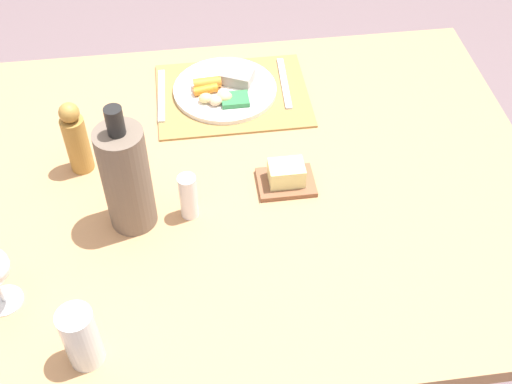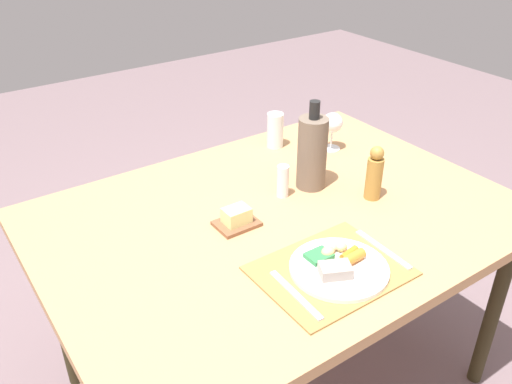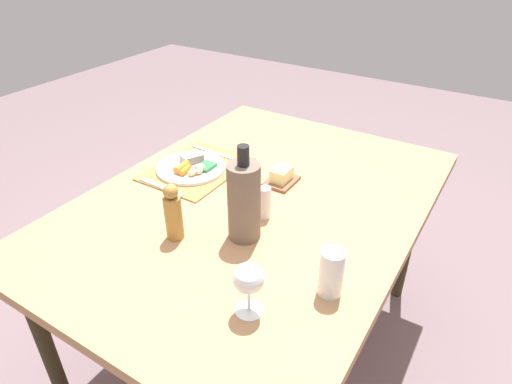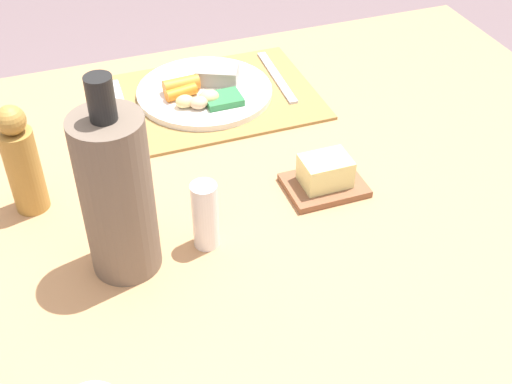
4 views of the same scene
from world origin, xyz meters
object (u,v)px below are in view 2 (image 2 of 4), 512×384
Objects in this scene: wine_glass at (333,124)px; fork at (296,294)px; dinner_plate at (338,266)px; pepper_mill at (374,174)px; cooler_bottle at (312,152)px; salt_shaker at (283,181)px; water_tumbler at (275,132)px; butter_dish at (237,219)px; dining_table at (280,230)px; knife at (383,249)px.

fork is at bearing -137.36° from wine_glass.
fork is at bearing -174.07° from dinner_plate.
cooler_bottle reaches higher than pepper_mill.
fork is 0.69× the size of cooler_bottle.
salt_shaker is 0.14m from cooler_bottle.
water_tumbler is (-0.17, 0.15, -0.05)m from wine_glass.
butter_dish is (-0.43, -0.39, -0.04)m from water_tumbler.
dining_table is 0.16m from salt_shaker.
pepper_mill reaches higher than wine_glass.
wine_glass is at bearing 49.85° from dinner_plate.
butter_dish is at bearing -138.22° from water_tumbler.
cooler_bottle is at bearing 81.99° from knife.
cooler_bottle reaches higher than water_tumbler.
dining_table is at bearing -9.11° from butter_dish.
knife is 1.54× the size of water_tumbler.
knife is 0.31m from pepper_mill.
cooler_bottle is at bearing 59.44° from dinner_plate.
pepper_mill reaches higher than dinner_plate.
water_tumbler is at bearing 57.25° from salt_shaker.
pepper_mill is (0.36, 0.23, 0.07)m from dinner_plate.
fork is 0.90m from wine_glass.
water_tumbler reaches higher than dining_table.
dinner_plate reaches higher than knife.
fork is 1.91× the size of salt_shaker.
dinner_plate is 1.26× the size of fork.
pepper_mill is (0.19, 0.23, 0.08)m from knife.
pepper_mill is 0.51m from water_tumbler.
dinner_plate is 0.49m from cooler_bottle.
fork is at bearing -98.74° from butter_dish.
fork is (-0.21, -0.34, 0.07)m from dining_table.
wine_glass is at bearing 63.13° from knife.
fork is 0.90m from water_tumbler.
water_tumbler reaches higher than fork.
dining_table is at bearing 112.38° from knife.
salt_shaker is 0.87× the size of butter_dish.
cooler_bottle is (0.24, 0.41, 0.11)m from dinner_plate.
water_tumbler reaches higher than salt_shaker.
pepper_mill is at bearing -36.88° from salt_shaker.
wine_glass is at bearing 30.51° from dining_table.
pepper_mill reaches higher than butter_dish.
water_tumbler is (0.28, 0.41, 0.12)m from dining_table.
butter_dish is (0.06, 0.36, 0.02)m from fork.
cooler_bottle reaches higher than salt_shaker.
cooler_bottle is at bearing -0.24° from salt_shaker.
dinner_plate is at bearing -120.56° from cooler_bottle.
wine_glass is 0.65m from butter_dish.
knife reaches higher than dining_table.
water_tumbler is (0.49, 0.75, 0.05)m from fork.
water_tumbler reaches higher than butter_dish.
wine_glass reaches higher than butter_dish.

